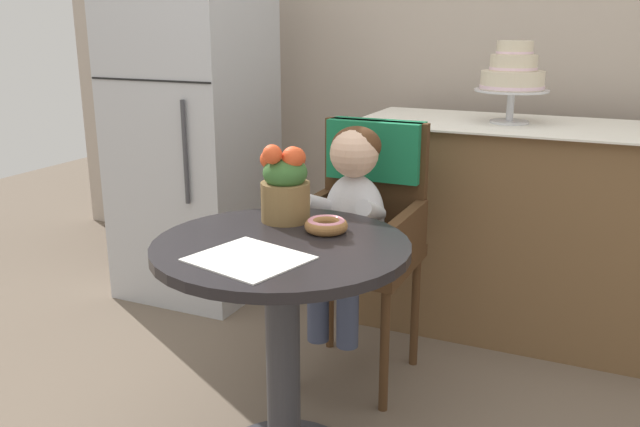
% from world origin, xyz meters
% --- Properties ---
extents(back_wall, '(4.80, 0.10, 2.70)m').
position_xyz_m(back_wall, '(0.00, 1.85, 1.35)').
color(back_wall, '#B2A393').
rests_on(back_wall, ground).
extents(cafe_table, '(0.72, 0.72, 0.72)m').
position_xyz_m(cafe_table, '(0.00, 0.00, 0.51)').
color(cafe_table, black).
rests_on(cafe_table, ground).
extents(wicker_chair, '(0.42, 0.45, 0.95)m').
position_xyz_m(wicker_chair, '(-0.01, 0.69, 0.64)').
color(wicker_chair, '#472D19').
rests_on(wicker_chair, ground).
extents(seated_child, '(0.27, 0.32, 0.73)m').
position_xyz_m(seated_child, '(-0.01, 0.54, 0.68)').
color(seated_child, silver).
rests_on(seated_child, ground).
extents(paper_napkin, '(0.32, 0.30, 0.00)m').
position_xyz_m(paper_napkin, '(-0.01, -0.16, 0.72)').
color(paper_napkin, white).
rests_on(paper_napkin, cafe_table).
extents(donut_front, '(0.13, 0.13, 0.04)m').
position_xyz_m(donut_front, '(0.07, 0.14, 0.74)').
color(donut_front, '#936033').
rests_on(donut_front, cafe_table).
extents(flower_vase, '(0.15, 0.15, 0.24)m').
position_xyz_m(flower_vase, '(-0.09, 0.19, 0.84)').
color(flower_vase, brown).
rests_on(flower_vase, cafe_table).
extents(display_counter, '(1.56, 0.62, 0.90)m').
position_xyz_m(display_counter, '(0.55, 1.30, 0.45)').
color(display_counter, brown).
rests_on(display_counter, ground).
extents(tiered_cake_stand, '(0.30, 0.30, 0.33)m').
position_xyz_m(tiered_cake_stand, '(0.39, 1.30, 1.10)').
color(tiered_cake_stand, silver).
rests_on(tiered_cake_stand, display_counter).
extents(refrigerator, '(0.64, 0.63, 1.70)m').
position_xyz_m(refrigerator, '(-1.05, 1.10, 0.85)').
color(refrigerator, '#B7BABF').
rests_on(refrigerator, ground).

